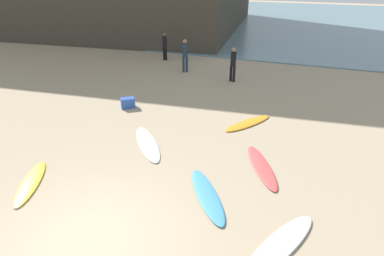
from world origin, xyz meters
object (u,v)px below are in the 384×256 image
surfboard_3 (281,244)px  surfboard_5 (262,167)px  surfboard_2 (207,195)px  beachgoer_mid (233,63)px  beachgoer_far (185,54)px  beach_cooler (128,103)px  beachgoer_near (165,45)px  surfboard_1 (31,183)px  surfboard_0 (148,144)px  surfboard_4 (248,123)px

surfboard_3 → surfboard_5: 2.96m
surfboard_2 → beachgoer_mid: (-1.58, 9.39, 0.96)m
beachgoer_far → beach_cooler: (-0.44, -5.67, -0.83)m
surfboard_2 → surfboard_3: surfboard_2 is taller
beachgoer_near → beach_cooler: beachgoer_near is taller
surfboard_1 → beachgoer_near: size_ratio=1.22×
beach_cooler → surfboard_0: bearing=-48.6°
surfboard_1 → beach_cooler: size_ratio=3.62×
beachgoer_far → beach_cooler: bearing=-135.2°
surfboard_4 → surfboard_0: bearing=-103.5°
surfboard_1 → beachgoer_near: (-1.95, 13.31, 0.93)m
beachgoer_mid → beach_cooler: beachgoer_mid is taller
surfboard_5 → beachgoer_mid: size_ratio=1.34×
surfboard_2 → surfboard_5: bearing=-156.6°
surfboard_4 → beach_cooler: 5.17m
beachgoer_near → beachgoer_far: beachgoer_far is taller
beach_cooler → beachgoer_far: bearing=85.6°
surfboard_5 → beachgoer_mid: beachgoer_mid is taller
beachgoer_near → beachgoer_mid: size_ratio=0.96×
surfboard_0 → beachgoer_far: size_ratio=1.37×
beachgoer_mid → beach_cooler: (-3.38, -4.95, -0.79)m
surfboard_0 → surfboard_1: 3.68m
surfboard_3 → surfboard_4: (-1.79, 5.63, -0.00)m
surfboard_1 → surfboard_2: size_ratio=0.89×
surfboard_2 → beachgoer_near: size_ratio=1.36×
surfboard_3 → beach_cooler: (-6.95, 5.45, 0.17)m
surfboard_4 → beachgoer_near: bearing=165.9°
surfboard_2 → surfboard_5: size_ratio=0.98×
surfboard_0 → beachgoer_far: beachgoer_far is taller
surfboard_1 → beachgoer_near: bearing=-108.0°
beachgoer_near → beachgoer_far: size_ratio=0.93×
surfboard_3 → surfboard_5: size_ratio=1.01×
beachgoer_far → beachgoer_mid: bearing=-54.7°
surfboard_1 → beach_cooler: 5.62m
surfboard_5 → beachgoer_near: bearing=-78.8°
surfboard_4 → beachgoer_mid: 5.17m
surfboard_1 → beachgoer_far: beachgoer_far is taller
surfboard_4 → beachgoer_mid: (-1.78, 4.76, 0.97)m
surfboard_0 → surfboard_3: 5.52m
surfboard_3 → surfboard_5: surfboard_3 is taller
surfboard_2 → beachgoer_near: bearing=-95.8°
surfboard_2 → surfboard_0: bearing=-69.5°
surfboard_3 → beach_cooler: 8.83m
beachgoer_near → beach_cooler: size_ratio=2.98×
beachgoer_mid → beachgoer_far: (-2.95, 0.73, 0.05)m
surfboard_0 → surfboard_4: (2.91, 2.74, 0.00)m
surfboard_3 → beachgoer_mid: bearing=136.1°
surfboard_1 → beach_cooler: bearing=-114.3°
surfboard_1 → surfboard_4: size_ratio=0.91×
surfboard_3 → beachgoer_far: 12.93m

